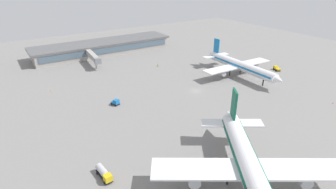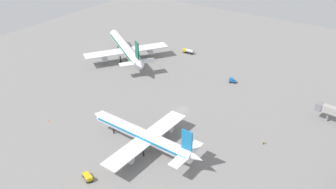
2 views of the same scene
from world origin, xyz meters
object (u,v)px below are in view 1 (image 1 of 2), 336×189
at_px(airplane_at_gate, 240,65).
at_px(fuel_truck, 104,173).
at_px(pushback_tractor, 277,68).
at_px(safety_cone_near_gate, 333,103).
at_px(baggage_tug, 116,102).
at_px(ground_crew_worker, 158,65).
at_px(airplane_taxiing, 251,173).
at_px(safety_cone_mid_apron, 50,91).

xyz_separation_m(airplane_at_gate, fuel_truck, (82.30, 32.79, -4.03)).
height_order(pushback_tractor, safety_cone_near_gate, pushback_tractor).
distance_m(airplane_at_gate, baggage_tug, 64.04).
bearing_deg(safety_cone_near_gate, pushback_tractor, -111.23).
bearing_deg(airplane_at_gate, safety_cone_near_gate, 12.91).
bearing_deg(fuel_truck, ground_crew_worker, 135.67).
bearing_deg(airplane_at_gate, airplane_taxiing, -43.30).
height_order(airplane_taxiing, safety_cone_mid_apron, airplane_taxiing).
distance_m(pushback_tractor, safety_cone_near_gate, 39.83).
distance_m(airplane_at_gate, fuel_truck, 88.68).
xyz_separation_m(pushback_tractor, ground_crew_worker, (49.14, -38.91, -0.12)).
bearing_deg(fuel_truck, airplane_taxiing, 43.77).
bearing_deg(pushback_tractor, fuel_truck, 127.47).
distance_m(airplane_taxiing, safety_cone_mid_apron, 91.53).
relative_size(pushback_tractor, safety_cone_near_gate, 7.99).
bearing_deg(airplane_at_gate, baggage_tug, -91.59).
bearing_deg(ground_crew_worker, safety_cone_mid_apron, -0.30).
relative_size(airplane_at_gate, safety_cone_mid_apron, 81.56).
bearing_deg(safety_cone_near_gate, airplane_taxiing, 12.64).
bearing_deg(safety_cone_mid_apron, airplane_taxiing, 106.80).
distance_m(airplane_taxiing, pushback_tractor, 94.35).
relative_size(baggage_tug, safety_cone_mid_apron, 6.09).
relative_size(airplane_taxiing, ground_crew_worker, 29.91).
xyz_separation_m(pushback_tractor, baggage_tug, (86.63, -8.24, 0.19)).
height_order(ground_crew_worker, safety_cone_near_gate, ground_crew_worker).
relative_size(baggage_tug, safety_cone_near_gate, 6.09).
bearing_deg(airplane_taxiing, airplane_at_gate, 168.37).
distance_m(pushback_tractor, baggage_tug, 87.02).
bearing_deg(safety_cone_mid_apron, baggage_tug, 123.96).
bearing_deg(airplane_at_gate, pushback_tractor, 79.81).
height_order(airplane_taxiing, baggage_tug, airplane_taxiing).
distance_m(airplane_taxiing, safety_cone_near_gate, 66.28).
bearing_deg(fuel_truck, airplane_at_gate, 107.30).
height_order(fuel_truck, safety_cone_mid_apron, fuel_truck).
xyz_separation_m(ground_crew_worker, safety_cone_near_gate, (-34.72, 76.03, -0.55)).
height_order(airplane_at_gate, airplane_taxiing, airplane_taxiing).
bearing_deg(airplane_taxiing, safety_cone_near_gate, 135.85).
relative_size(airplane_taxiing, safety_cone_mid_apron, 83.26).
height_order(pushback_tractor, fuel_truck, fuel_truck).
bearing_deg(safety_cone_near_gate, baggage_tug, -32.14).
bearing_deg(fuel_truck, pushback_tractor, 100.51).
height_order(airplane_at_gate, safety_cone_near_gate, airplane_at_gate).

